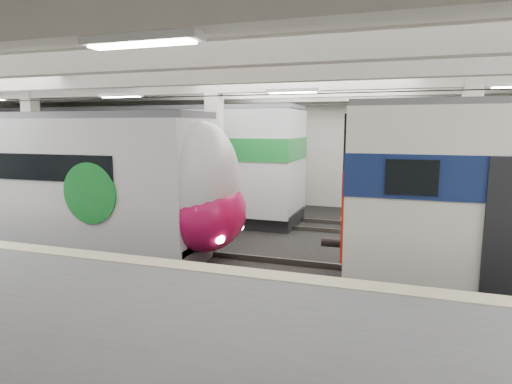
% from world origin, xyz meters
% --- Properties ---
extents(station_hall, '(36.00, 24.00, 5.75)m').
position_xyz_m(station_hall, '(0.00, -1.74, 3.24)').
color(station_hall, black).
rests_on(station_hall, ground).
extents(modern_emu, '(13.28, 2.74, 4.31)m').
position_xyz_m(modern_emu, '(-6.94, -0.00, 2.12)').
color(modern_emu, silver).
rests_on(modern_emu, ground).
extents(far_train, '(14.90, 3.18, 4.71)m').
position_xyz_m(far_train, '(-8.00, 5.50, 2.43)').
color(far_train, silver).
rests_on(far_train, ground).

